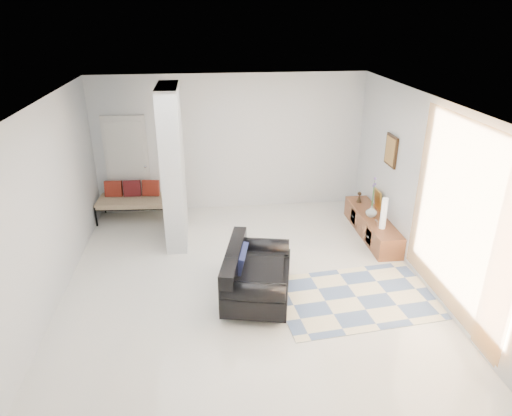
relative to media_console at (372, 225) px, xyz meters
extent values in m
plane|color=white|center=(-2.52, -1.32, -0.20)|extent=(6.00, 6.00, 0.00)
plane|color=white|center=(-2.52, -1.32, 2.60)|extent=(6.00, 6.00, 0.00)
plane|color=silver|center=(-2.52, 1.68, 1.20)|extent=(6.00, 0.00, 6.00)
plane|color=silver|center=(-2.52, -4.32, 1.20)|extent=(6.00, 0.00, 6.00)
plane|color=silver|center=(-5.27, -1.32, 1.20)|extent=(0.00, 6.00, 6.00)
plane|color=silver|center=(0.23, -1.32, 1.20)|extent=(0.00, 6.00, 6.00)
cube|color=silver|center=(-3.62, 0.28, 1.20)|extent=(0.35, 1.20, 2.80)
cube|color=silver|center=(-4.62, 1.64, 0.82)|extent=(0.85, 0.06, 2.04)
plane|color=#F6A040|center=(0.15, -2.47, 1.25)|extent=(0.00, 2.55, 2.55)
cube|color=black|center=(0.20, 0.00, 1.45)|extent=(0.04, 0.45, 0.55)
cube|color=brown|center=(0.00, 0.00, 0.00)|extent=(0.45, 1.99, 0.40)
cube|color=black|center=(-0.22, -0.45, 0.00)|extent=(0.02, 0.27, 0.28)
cube|color=black|center=(-0.22, 0.44, 0.00)|extent=(0.02, 0.27, 0.28)
cube|color=gold|center=(0.18, 0.27, 0.40)|extent=(0.09, 0.32, 0.40)
cube|color=silver|center=(-0.10, -0.45, 0.26)|extent=(0.04, 0.10, 0.12)
cylinder|color=silver|center=(-2.85, -2.26, -0.15)|extent=(0.05, 0.05, 0.10)
cylinder|color=silver|center=(-2.58, -1.02, -0.15)|extent=(0.05, 0.05, 0.10)
cylinder|color=silver|center=(-2.16, -2.41, -0.15)|extent=(0.05, 0.05, 0.10)
cylinder|color=silver|center=(-1.89, -1.17, -0.15)|extent=(0.05, 0.05, 0.10)
cube|color=black|center=(-2.37, -1.72, 0.05)|extent=(1.21, 1.67, 0.30)
cube|color=black|center=(-2.71, -1.64, 0.38)|extent=(0.52, 1.52, 0.36)
cylinder|color=black|center=(-2.50, -2.34, 0.28)|extent=(0.90, 0.46, 0.28)
cylinder|color=black|center=(-2.23, -1.10, 0.28)|extent=(0.90, 0.46, 0.28)
cube|color=black|center=(-2.60, -1.67, 0.40)|extent=(0.26, 0.57, 0.31)
cylinder|color=black|center=(-5.23, 1.01, 0.00)|extent=(0.04, 0.04, 0.40)
cylinder|color=black|center=(-3.65, 0.91, 0.00)|extent=(0.04, 0.04, 0.40)
cylinder|color=black|center=(-5.19, 1.66, 0.00)|extent=(0.04, 0.04, 0.40)
cylinder|color=black|center=(-3.61, 1.55, 0.00)|extent=(0.04, 0.04, 0.40)
cube|color=beige|center=(-4.42, 1.28, 0.18)|extent=(1.65, 0.77, 0.12)
cube|color=maroon|center=(-4.92, 1.47, 0.40)|extent=(0.35, 0.19, 0.33)
cube|color=#5A1618|center=(-4.55, 1.44, 0.40)|extent=(0.35, 0.19, 0.33)
cube|color=maroon|center=(-4.18, 1.42, 0.40)|extent=(0.35, 0.19, 0.33)
cube|color=beige|center=(-0.92, -1.94, -0.20)|extent=(2.50, 1.80, 0.01)
cylinder|color=silver|center=(-0.02, -0.51, 0.48)|extent=(0.10, 0.10, 0.56)
imported|color=silver|center=(-0.05, -0.03, 0.30)|extent=(0.21, 0.21, 0.21)
camera|label=1|loc=(-3.07, -7.40, 3.73)|focal=32.00mm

